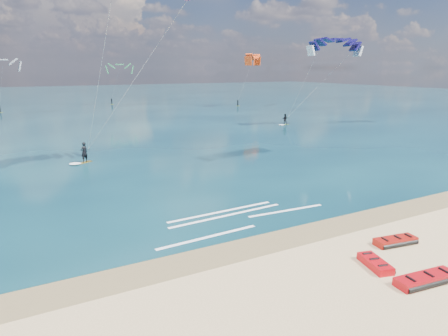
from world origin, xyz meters
The scene contains 10 objects.
ground centered at (0.00, 40.00, 0.00)m, with size 320.00×320.00×0.00m, color tan.
wet_sand_strip centered at (0.00, 3.00, 0.00)m, with size 320.00×2.40×0.01m, color brown.
sea centered at (0.00, 104.00, 0.02)m, with size 320.00×200.00×0.04m, color #092531.
packed_kite_left centered at (4.94, -3.59, 0.00)m, with size 3.11×1.19×0.43m, color #AE090F, non-canonical shape.
packed_kite_mid centered at (7.05, -0.35, 0.00)m, with size 2.50×1.13×0.41m, color #A0110B, non-canonical shape.
packed_kite_right centered at (4.18, -1.57, 0.00)m, with size 2.07×1.12×0.41m, color red, non-canonical shape.
kitesurfer_main centered at (-1.21, 22.53, 9.39)m, with size 12.24×9.44×18.41m.
kitesurfer_far centered at (31.39, 35.52, 7.47)m, with size 11.73×7.94×14.64m.
shoreline_foam centered at (1.52, 6.81, 0.04)m, with size 11.92×3.64×0.01m.
distant_kites centered at (-7.56, 77.86, 5.67)m, with size 92.45×33.69×13.98m.
Camera 1 is at (-9.87, -12.93, 8.90)m, focal length 32.00 mm.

